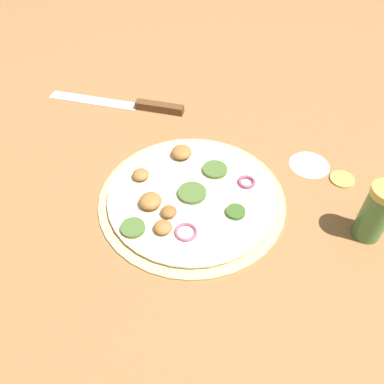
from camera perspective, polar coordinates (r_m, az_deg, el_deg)
name	(u,v)px	position (r m, az deg, el deg)	size (l,w,h in m)	color
ground_plane	(192,199)	(0.66, 0.00, -1.05)	(3.00, 3.00, 0.00)	olive
pizza	(190,196)	(0.66, -0.28, -0.60)	(0.33, 0.33, 0.03)	#D6B77A
knife	(140,105)	(0.88, -7.97, 12.96)	(0.10, 0.32, 0.02)	silver
spice_jar	(376,213)	(0.64, 26.29, -2.82)	(0.05, 0.05, 0.10)	#4C7F42
loose_cap	(342,178)	(0.74, 21.96, 1.92)	(0.04, 0.04, 0.01)	gold
flour_patch	(309,165)	(0.76, 17.43, 3.98)	(0.08, 0.08, 0.00)	white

